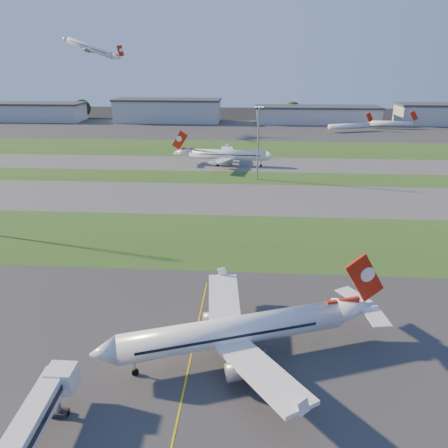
# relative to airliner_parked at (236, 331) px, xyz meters

# --- Properties ---
(ground) EXTENTS (700.00, 700.00, 0.00)m
(ground) POSITION_rel_airliner_parked_xyz_m (-11.50, -8.11, -4.41)
(ground) COLOR black
(ground) RESTS_ON ground
(apron_near) EXTENTS (300.00, 70.00, 0.01)m
(apron_near) POSITION_rel_airliner_parked_xyz_m (-11.50, -8.11, -4.41)
(apron_near) COLOR #333335
(apron_near) RESTS_ON ground
(grass_strip_a) EXTENTS (300.00, 34.00, 0.01)m
(grass_strip_a) POSITION_rel_airliner_parked_xyz_m (-11.50, 43.89, -4.41)
(grass_strip_a) COLOR #2D501A
(grass_strip_a) RESTS_ON ground
(taxiway_a) EXTENTS (300.00, 32.00, 0.01)m
(taxiway_a) POSITION_rel_airliner_parked_xyz_m (-11.50, 76.89, -4.41)
(taxiway_a) COLOR #515154
(taxiway_a) RESTS_ON ground
(grass_strip_b) EXTENTS (300.00, 18.00, 0.01)m
(grass_strip_b) POSITION_rel_airliner_parked_xyz_m (-11.50, 101.89, -4.41)
(grass_strip_b) COLOR #2D501A
(grass_strip_b) RESTS_ON ground
(taxiway_b) EXTENTS (300.00, 26.00, 0.01)m
(taxiway_b) POSITION_rel_airliner_parked_xyz_m (-11.50, 123.89, -4.41)
(taxiway_b) COLOR #515154
(taxiway_b) RESTS_ON ground
(grass_strip_c) EXTENTS (300.00, 40.00, 0.01)m
(grass_strip_c) POSITION_rel_airliner_parked_xyz_m (-11.50, 156.89, -4.41)
(grass_strip_c) COLOR #2D501A
(grass_strip_c) RESTS_ON ground
(apron_far) EXTENTS (400.00, 80.00, 0.01)m
(apron_far) POSITION_rel_airliner_parked_xyz_m (-11.50, 216.89, -4.41)
(apron_far) COLOR #333335
(apron_far) RESTS_ON ground
(yellow_line) EXTENTS (0.25, 60.00, 0.02)m
(yellow_line) POSITION_rel_airliner_parked_xyz_m (-6.50, -8.11, -4.41)
(yellow_line) COLOR gold
(yellow_line) RESTS_ON ground
(airliner_parked) EXTENTS (38.66, 32.68, 12.57)m
(airliner_parked) POSITION_rel_airliner_parked_xyz_m (0.00, 0.00, 0.00)
(airliner_parked) COLOR white
(airliner_parked) RESTS_ON ground
(airliner_taxiing) EXTENTS (38.58, 32.61, 12.04)m
(airliner_taxiing) POSITION_rel_airliner_parked_xyz_m (-8.69, 121.20, -0.19)
(airliner_taxiing) COLOR white
(airliner_taxiing) RESTS_ON ground
(airliner_departing) EXTENTS (31.95, 26.97, 9.98)m
(airliner_departing) POSITION_rel_airliner_parked_xyz_m (-91.19, 207.21, 41.49)
(airliner_departing) COLOR white
(mini_jet_near) EXTENTS (27.64, 11.37, 9.48)m
(mini_jet_near) POSITION_rel_airliner_parked_xyz_m (58.05, 212.15, -1.13)
(mini_jet_near) COLOR white
(mini_jet_near) RESTS_ON ground
(mini_jet_far) EXTENTS (28.64, 4.60, 9.48)m
(mini_jet_far) POSITION_rel_airliner_parked_xyz_m (85.86, 225.22, -1.13)
(mini_jet_far) COLOR white
(mini_jet_far) RESTS_ON ground
(light_mast_centre) EXTENTS (3.20, 0.70, 25.80)m
(light_mast_centre) POSITION_rel_airliner_parked_xyz_m (3.50, 99.89, 10.40)
(light_mast_centre) COLOR gray
(light_mast_centre) RESTS_ON ground
(hangar_far_west) EXTENTS (91.80, 23.00, 12.20)m
(hangar_far_west) POSITION_rel_airliner_parked_xyz_m (-161.50, 246.89, 1.72)
(hangar_far_west) COLOR #919498
(hangar_far_west) RESTS_ON ground
(hangar_west) EXTENTS (71.40, 23.00, 15.20)m
(hangar_west) POSITION_rel_airliner_parked_xyz_m (-56.50, 246.89, 3.22)
(hangar_west) COLOR #919498
(hangar_west) RESTS_ON ground
(hangar_east) EXTENTS (81.60, 23.00, 11.20)m
(hangar_east) POSITION_rel_airliner_parked_xyz_m (43.50, 246.89, 1.22)
(hangar_east) COLOR #919498
(hangar_east) RESTS_ON ground
(tree_west) EXTENTS (12.10, 12.10, 13.20)m
(tree_west) POSITION_rel_airliner_parked_xyz_m (-121.50, 261.89, 2.72)
(tree_west) COLOR black
(tree_west) RESTS_ON ground
(tree_mid_west) EXTENTS (9.90, 9.90, 10.80)m
(tree_mid_west) POSITION_rel_airliner_parked_xyz_m (-31.50, 257.89, 1.42)
(tree_mid_west) COLOR black
(tree_mid_west) RESTS_ON ground
(tree_mid_east) EXTENTS (11.55, 11.55, 12.60)m
(tree_mid_east) POSITION_rel_airliner_parked_xyz_m (28.50, 260.89, 2.40)
(tree_mid_east) COLOR black
(tree_mid_east) RESTS_ON ground
(tree_east) EXTENTS (10.45, 10.45, 11.40)m
(tree_east) POSITION_rel_airliner_parked_xyz_m (103.50, 258.89, 1.75)
(tree_east) COLOR black
(tree_east) RESTS_ON ground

